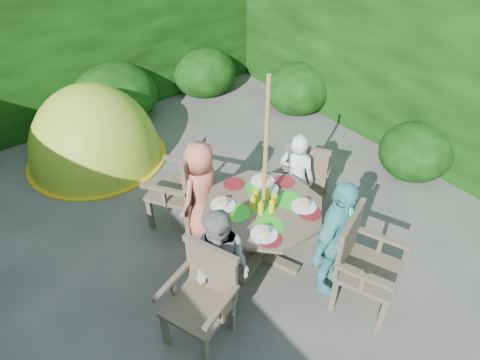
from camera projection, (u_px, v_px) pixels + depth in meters
ground at (192, 247)px, 4.98m from camera, size 60.00×60.00×0.00m
hedge_enclosure at (125, 108)px, 5.06m from camera, size 9.00×9.00×2.50m
patio_table at (263, 215)px, 4.49m from camera, size 1.68×1.68×0.90m
parasol_pole at (264, 180)px, 4.20m from camera, size 0.06×0.06×2.20m
garden_chair_right at (307, 173)px, 5.30m from camera, size 0.72×0.74×0.93m
garden_chair_left at (203, 295)px, 3.82m from camera, size 0.68×0.72×0.96m
garden_chair_back at (182, 185)px, 5.00m from camera, size 0.83×0.81×1.05m
garden_chair_front at (362, 262)px, 4.09m from camera, size 0.77×0.73×1.02m
child_right at (296, 178)px, 5.05m from camera, size 0.46×0.52×1.19m
child_left at (221, 266)px, 3.96m from camera, size 0.67×0.74×1.24m
child_back at (201, 191)px, 4.83m from camera, size 0.71×0.59×1.24m
child_front at (335, 240)px, 4.12m from camera, size 0.86×0.53×1.37m
dome_tent at (99, 159)px, 6.41m from camera, size 2.16×2.16×2.31m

